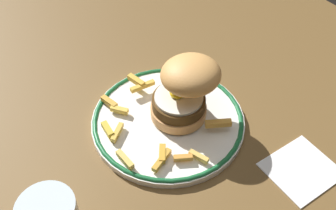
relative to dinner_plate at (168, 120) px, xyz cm
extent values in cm
cube|color=brown|center=(1.80, -1.21, -2.84)|extent=(122.33, 109.33, 4.00)
cylinder|color=white|center=(0.00, 0.00, -0.24)|extent=(25.88, 25.88, 1.20)
torus|color=#196033|center=(0.00, 0.00, 0.36)|extent=(25.48, 25.48, 0.80)
cylinder|color=tan|center=(0.40, 1.89, 1.66)|extent=(9.42, 9.42, 1.80)
cylinder|color=#472F14|center=(0.40, 1.89, 3.53)|extent=(8.85, 8.85, 1.93)
cylinder|color=white|center=(0.40, 1.89, 4.75)|extent=(7.98, 7.98, 0.50)
ellipsoid|color=yellow|center=(-0.09, 1.96, 5.42)|extent=(2.60, 2.60, 1.40)
ellipsoid|color=tan|center=(0.83, 3.80, 9.01)|extent=(10.35, 9.94, 5.94)
cube|color=gold|center=(6.75, -6.18, 1.19)|extent=(2.46, 4.41, 0.86)
cube|color=gold|center=(-5.33, 8.44, 2.85)|extent=(3.20, 2.86, 0.83)
cube|color=gold|center=(8.32, -3.29, 1.17)|extent=(2.23, 2.91, 0.81)
cube|color=gold|center=(6.95, 4.94, 2.25)|extent=(3.04, 4.17, 0.99)
cube|color=gold|center=(-5.09, 6.36, 2.22)|extent=(2.41, 3.80, 0.97)
cube|color=gold|center=(-5.97, -5.87, 1.20)|extent=(3.02, 2.53, 0.87)
cube|color=gold|center=(-7.78, 0.14, 1.96)|extent=(1.33, 4.66, 0.80)
cube|color=gold|center=(-1.99, -8.74, 1.16)|extent=(2.83, 3.48, 0.78)
cube|color=#DFB450|center=(3.33, -10.61, 1.21)|extent=(3.80, 1.05, 0.89)
cube|color=gold|center=(-9.41, -0.13, 2.23)|extent=(3.73, 1.67, 0.98)
cube|color=gold|center=(5.87, -5.43, 1.26)|extent=(3.10, 2.72, 0.98)
cube|color=gold|center=(-8.52, -6.35, 1.25)|extent=(3.51, 1.65, 0.98)
cube|color=#E3B351|center=(9.57, -1.69, 1.16)|extent=(3.33, 1.83, 0.79)
cube|color=gold|center=(-7.22, 9.15, 1.22)|extent=(1.30, 4.59, 0.91)
cube|color=gold|center=(-3.33, -9.73, 1.26)|extent=(3.23, 1.36, 1.00)
cube|color=white|center=(19.91, 10.93, -0.64)|extent=(9.82, 10.69, 0.40)
camera|label=1|loc=(36.20, -26.76, 50.99)|focal=42.87mm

